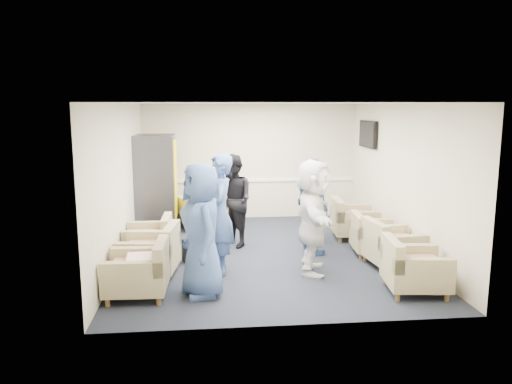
{
  "coord_description": "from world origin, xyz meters",
  "views": [
    {
      "loc": [
        -1.03,
        -8.68,
        2.67
      ],
      "look_at": [
        -0.14,
        0.2,
        1.11
      ],
      "focal_mm": 35.0,
      "sensor_mm": 36.0,
      "label": 1
    }
  ],
  "objects": [
    {
      "name": "armchair_right_near",
      "position": [
        1.88,
        -2.07,
        0.33
      ],
      "size": [
        0.92,
        0.92,
        0.67
      ],
      "rotation": [
        0.0,
        0.0,
        1.46
      ],
      "color": "#9B8F64",
      "rests_on": "floor"
    },
    {
      "name": "armchair_right_midfar",
      "position": [
        1.93,
        -0.21,
        0.31
      ],
      "size": [
        0.85,
        0.85,
        0.63
      ],
      "rotation": [
        0.0,
        0.0,
        1.48
      ],
      "color": "#9B8F64",
      "rests_on": "floor"
    },
    {
      "name": "right_wall",
      "position": [
        2.5,
        0.0,
        1.35
      ],
      "size": [
        0.02,
        6.0,
        2.7
      ],
      "primitive_type": "cube",
      "color": "beige",
      "rests_on": "floor"
    },
    {
      "name": "tv",
      "position": [
        2.44,
        1.8,
        2.05
      ],
      "size": [
        0.1,
        1.0,
        0.58
      ],
      "color": "black",
      "rests_on": "right_wall"
    },
    {
      "name": "front_wall",
      "position": [
        0.0,
        -3.0,
        1.35
      ],
      "size": [
        5.0,
        0.02,
        2.7
      ],
      "primitive_type": "cube",
      "color": "beige",
      "rests_on": "floor"
    },
    {
      "name": "armchair_left_far",
      "position": [
        -2.02,
        -0.04,
        0.32
      ],
      "size": [
        0.81,
        0.81,
        0.63
      ],
      "rotation": [
        0.0,
        0.0,
        -1.59
      ],
      "color": "#9B8F64",
      "rests_on": "floor"
    },
    {
      "name": "person_back_right",
      "position": [
        1.03,
        0.71,
        0.82
      ],
      "size": [
        0.81,
        1.16,
        1.63
      ],
      "primitive_type": "imported",
      "rotation": [
        0.0,
        0.0,
        1.78
      ],
      "color": "silver",
      "rests_on": "floor"
    },
    {
      "name": "person_front_right",
      "position": [
        0.64,
        -1.07,
        0.92
      ],
      "size": [
        0.85,
        1.77,
        1.84
      ],
      "primitive_type": "imported",
      "rotation": [
        0.0,
        0.0,
        1.38
      ],
      "color": "white",
      "rests_on": "floor"
    },
    {
      "name": "pillow",
      "position": [
        -1.98,
        -1.85,
        0.51
      ],
      "size": [
        0.39,
        0.5,
        0.14
      ],
      "primitive_type": "cube",
      "rotation": [
        0.0,
        0.0,
        -1.5
      ],
      "color": "white",
      "rests_on": "armchair_left_near"
    },
    {
      "name": "armchair_left_near",
      "position": [
        -1.97,
        -1.85,
        0.34
      ],
      "size": [
        0.87,
        0.87,
        0.67
      ],
      "rotation": [
        0.0,
        0.0,
        -1.6
      ],
      "color": "#9B8F64",
      "rests_on": "floor"
    },
    {
      "name": "backpack",
      "position": [
        -1.31,
        -0.34,
        0.24
      ],
      "size": [
        0.33,
        0.28,
        0.47
      ],
      "rotation": [
        0.0,
        0.0,
        0.37
      ],
      "color": "black",
      "rests_on": "floor"
    },
    {
      "name": "person_back_left",
      "position": [
        -0.55,
        0.56,
        0.88
      ],
      "size": [
        1.0,
        1.07,
        1.76
      ],
      "primitive_type": "imported",
      "rotation": [
        0.0,
        0.0,
        -1.07
      ],
      "color": "black",
      "rests_on": "floor"
    },
    {
      "name": "person_mid_right",
      "position": [
        0.84,
        -0.08,
        0.88
      ],
      "size": [
        0.68,
        1.1,
        1.75
      ],
      "primitive_type": "imported",
      "rotation": [
        0.0,
        0.0,
        1.83
      ],
      "color": "#3E5B96",
      "rests_on": "floor"
    },
    {
      "name": "person_mid_left",
      "position": [
        -0.84,
        -0.97,
        0.96
      ],
      "size": [
        0.47,
        0.71,
        1.93
      ],
      "primitive_type": "imported",
      "rotation": [
        0.0,
        0.0,
        -1.56
      ],
      "color": "#3E5B96",
      "rests_on": "floor"
    },
    {
      "name": "back_wall",
      "position": [
        0.0,
        3.0,
        1.35
      ],
      "size": [
        5.0,
        0.02,
        2.7
      ],
      "primitive_type": "cube",
      "color": "beige",
      "rests_on": "floor"
    },
    {
      "name": "armchair_left_mid",
      "position": [
        -1.9,
        -0.98,
        0.35
      ],
      "size": [
        0.97,
        0.97,
        0.69
      ],
      "rotation": [
        0.0,
        0.0,
        -1.7
      ],
      "color": "#9B8F64",
      "rests_on": "floor"
    },
    {
      "name": "armchair_corner",
      "position": [
        -1.14,
        2.13,
        0.37
      ],
      "size": [
        1.21,
        1.21,
        0.75
      ],
      "rotation": [
        0.0,
        0.0,
        3.52
      ],
      "color": "#9B8F64",
      "rests_on": "floor"
    },
    {
      "name": "left_wall",
      "position": [
        -2.5,
        0.0,
        1.35
      ],
      "size": [
        0.02,
        6.0,
        2.7
      ],
      "primitive_type": "cube",
      "color": "beige",
      "rests_on": "floor"
    },
    {
      "name": "person_front_left",
      "position": [
        -1.11,
        -1.89,
        0.95
      ],
      "size": [
        0.85,
        1.06,
        1.89
      ],
      "primitive_type": "imported",
      "rotation": [
        0.0,
        0.0,
        -1.27
      ],
      "color": "#3E5B96",
      "rests_on": "floor"
    },
    {
      "name": "ceiling",
      "position": [
        0.0,
        0.0,
        2.7
      ],
      "size": [
        6.0,
        6.0,
        0.0
      ],
      "primitive_type": "plane",
      "rotation": [
        3.14,
        0.0,
        0.0
      ],
      "color": "silver",
      "rests_on": "back_wall"
    },
    {
      "name": "chair_rail",
      "position": [
        0.0,
        2.98,
        0.9
      ],
      "size": [
        4.98,
        0.04,
        0.06
      ],
      "primitive_type": "cube",
      "color": "white",
      "rests_on": "back_wall"
    },
    {
      "name": "armchair_right_far",
      "position": [
        1.88,
        0.92,
        0.34
      ],
      "size": [
        0.91,
        0.91,
        0.68
      ],
      "rotation": [
        0.0,
        0.0,
        1.5
      ],
      "color": "#9B8F64",
      "rests_on": "floor"
    },
    {
      "name": "vending_machine",
      "position": [
        -2.09,
        1.85,
        1.03
      ],
      "size": [
        0.83,
        0.98,
        2.06
      ],
      "color": "#47474E",
      "rests_on": "floor"
    },
    {
      "name": "armchair_right_midnear",
      "position": [
        2.0,
        -0.91,
        0.33
      ],
      "size": [
        0.92,
        0.92,
        0.67
      ],
      "rotation": [
        0.0,
        0.0,
        1.68
      ],
      "color": "#9B8F64",
      "rests_on": "floor"
    },
    {
      "name": "floor",
      "position": [
        0.0,
        0.0,
        0.0
      ],
      "size": [
        6.0,
        6.0,
        0.0
      ],
      "primitive_type": "plane",
      "color": "black",
      "rests_on": "ground"
    }
  ]
}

